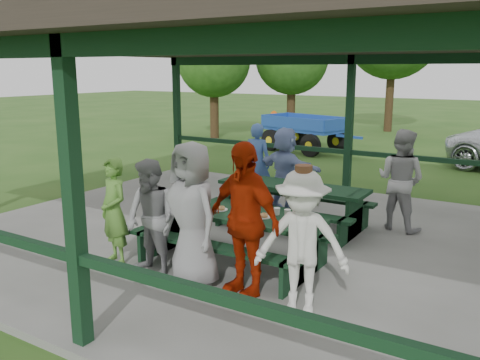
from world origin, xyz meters
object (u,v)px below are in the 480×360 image
Objects in this scene: contestant_green at (114,211)px; spectator_grey at (401,180)px; contestant_red at (244,220)px; contestant_white_fedora at (302,242)px; picnic_table_near at (232,231)px; spectator_blue at (257,162)px; contestant_grey_mid at (192,215)px; farm_trailer at (304,133)px; contestant_grey_left at (151,219)px; picnic_table_far at (292,200)px; spectator_lblue at (285,169)px.

spectator_grey is (2.99, 3.70, 0.11)m from contestant_green.
contestant_red reaches higher than contestant_white_fedora.
contestant_white_fedora reaches higher than picnic_table_near.
spectator_blue is at bearing 108.33° from contestant_white_fedora.
contestant_grey_mid is 11.79m from farm_trailer.
contestant_white_fedora is 1.04× the size of spectator_blue.
contestant_red is (1.34, 0.14, 0.16)m from contestant_grey_left.
contestant_green is 0.97× the size of contestant_grey_left.
contestant_grey_left is at bearing -60.45° from farm_trailer.
contestant_red is 1.12× the size of contestant_white_fedora.
spectator_grey is at bearing 70.00° from contestant_green.
spectator_blue reaches higher than picnic_table_near.
picnic_table_far is at bearing 91.10° from picnic_table_near.
picnic_table_far is 3.00m from contestant_grey_left.
contestant_red is at bearing -75.91° from picnic_table_far.
contestant_red is 4.56m from spectator_blue.
contestant_grey_left is 0.91× the size of spectator_grey.
spectator_lblue is 8.05m from farm_trailer.
contestant_white_fedora is at bearing 117.57° from spectator_blue.
picnic_table_near is at bearing 50.25° from contestant_green.
picnic_table_far is 1.41× the size of contestant_grey_mid.
contestant_grey_left is at bearing 14.38° from contestant_green.
spectator_blue is 3.07m from spectator_grey.
contestant_red is 11.92m from farm_trailer.
farm_trailer is at bearing 113.29° from picnic_table_far.
spectator_blue is at bearing 5.20° from spectator_grey.
contestant_grey_mid is 1.09× the size of contestant_white_fedora.
picnic_table_near is 1.42× the size of contestant_grey_mid.
contestant_grey_left is 4.25m from spectator_blue.
spectator_grey reaches higher than picnic_table_far.
picnic_table_far is (-0.04, 2.00, -0.00)m from picnic_table_near.
contestant_grey_mid is at bearing 164.67° from contestant_white_fedora.
contestant_red is at bearing 21.15° from contestant_green.
spectator_grey is at bearing 70.92° from contestant_white_fedora.
contestant_grey_left is (-0.68, -0.92, 0.31)m from picnic_table_near.
spectator_blue is (-2.12, 4.04, -0.13)m from contestant_red.
contestant_red is at bearing -54.05° from farm_trailer.
picnic_table_near is 1.67m from contestant_green.
farm_trailer is at bearing 125.83° from contestant_red.
picnic_table_near is 0.68× the size of farm_trailer.
contestant_grey_left reaches higher than contestant_green.
contestant_red reaches higher than contestant_grey_mid.
spectator_grey is at bearing 83.57° from contestant_grey_mid.
picnic_table_far is at bearing 130.70° from spectator_blue.
picnic_table_near is 1.51× the size of spectator_grey.
picnic_table_far is 1.54× the size of contestant_white_fedora.
contestant_white_fedora reaches higher than spectator_lblue.
contestant_grey_left is (-0.64, -2.92, 0.31)m from picnic_table_far.
spectator_blue is 7.41m from farm_trailer.
contestant_grey_mid is 4.06m from spectator_grey.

